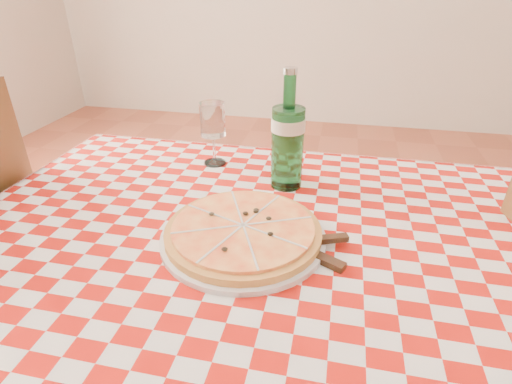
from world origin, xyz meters
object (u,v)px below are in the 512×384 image
water_bottle (288,131)px  pizza_plate (243,230)px  dining_table (259,269)px  wine_glass (213,134)px

water_bottle → pizza_plate: bearing=-101.1°
dining_table → water_bottle: water_bottle is taller
dining_table → wine_glass: wine_glass is taller
pizza_plate → dining_table: bearing=51.3°
water_bottle → wine_glass: bearing=157.7°
water_bottle → wine_glass: (-0.22, 0.09, -0.06)m
dining_table → water_bottle: 0.33m
pizza_plate → water_bottle: water_bottle is taller
water_bottle → wine_glass: water_bottle is taller
dining_table → water_bottle: bearing=84.0°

